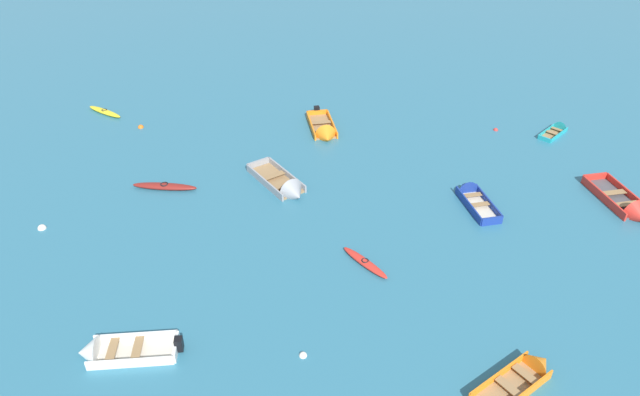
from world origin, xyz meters
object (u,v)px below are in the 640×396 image
kayak_red_center (365,262)px  mooring_buoy_midfield (42,228)px  mooring_buoy_between_boats_left (303,356)px  kayak_maroon_far_left (165,186)px  rowboat_orange_outer_left (324,132)px  rowboat_grey_cluster_outer (287,188)px  rowboat_white_cluster_inner (110,352)px  mooring_buoy_central (141,127)px  kayak_yellow_foreground_center (105,112)px  rowboat_turquoise_near_right (558,129)px  rowboat_red_near_camera (630,208)px  rowboat_orange_midfield_left (527,374)px  mooring_buoy_between_boats_right (496,130)px  rowboat_deep_blue_outer_right (471,195)px

kayak_red_center → mooring_buoy_midfield: 16.40m
mooring_buoy_between_boats_left → kayak_maroon_far_left: bearing=121.5°
kayak_maroon_far_left → kayak_red_center: bearing=-33.7°
rowboat_orange_outer_left → rowboat_grey_cluster_outer: size_ratio=0.99×
rowboat_grey_cluster_outer → rowboat_white_cluster_inner: (-6.78, -11.25, -0.01)m
kayak_red_center → mooring_buoy_central: kayak_red_center is taller
rowboat_white_cluster_inner → kayak_red_center: bearing=25.0°
mooring_buoy_central → kayak_yellow_foreground_center: bearing=142.3°
rowboat_turquoise_near_right → mooring_buoy_between_boats_left: bearing=-133.7°
rowboat_white_cluster_inner → mooring_buoy_midfield: bearing=123.9°
rowboat_red_near_camera → rowboat_orange_midfield_left: bearing=-132.0°
mooring_buoy_central → mooring_buoy_midfield: size_ratio=0.91×
rowboat_white_cluster_inner → mooring_buoy_between_boats_right: size_ratio=13.13×
rowboat_orange_midfield_left → mooring_buoy_midfield: 23.54m
rowboat_deep_blue_outer_right → mooring_buoy_between_boats_left: bearing=-131.9°
rowboat_red_near_camera → rowboat_turquoise_near_right: size_ratio=1.74×
kayak_yellow_foreground_center → kayak_red_center: bearing=-46.0°
rowboat_grey_cluster_outer → kayak_red_center: 7.35m
kayak_maroon_far_left → mooring_buoy_between_boats_left: size_ratio=11.86×
rowboat_turquoise_near_right → rowboat_deep_blue_outer_right: bearing=-136.1°
rowboat_turquoise_near_right → mooring_buoy_central: size_ratio=6.87×
mooring_buoy_central → mooring_buoy_between_boats_right: 23.87m
mooring_buoy_central → rowboat_deep_blue_outer_right: bearing=-25.6°
rowboat_red_near_camera → kayak_maroon_far_left: 25.10m
rowboat_grey_cluster_outer → rowboat_red_near_camera: bearing=-8.9°
kayak_yellow_foreground_center → rowboat_grey_cluster_outer: size_ratio=0.63×
kayak_maroon_far_left → rowboat_turquoise_near_right: rowboat_turquoise_near_right is taller
rowboat_red_near_camera → mooring_buoy_between_boats_right: (-4.10, 9.68, -0.21)m
rowboat_orange_outer_left → kayak_red_center: rowboat_orange_outer_left is taller
mooring_buoy_between_boats_left → mooring_buoy_midfield: bearing=146.1°
kayak_yellow_foreground_center → rowboat_white_cluster_inner: bearing=-74.4°
rowboat_red_near_camera → rowboat_turquoise_near_right: rowboat_red_near_camera is taller
rowboat_red_near_camera → mooring_buoy_between_boats_left: rowboat_red_near_camera is taller
rowboat_grey_cluster_outer → mooring_buoy_between_boats_right: 15.51m
rowboat_grey_cluster_outer → mooring_buoy_midfield: rowboat_grey_cluster_outer is taller
rowboat_turquoise_near_right → mooring_buoy_between_boats_left: (-17.38, -18.16, -0.13)m
rowboat_deep_blue_outer_right → kayak_red_center: size_ratio=1.47×
kayak_maroon_far_left → kayak_yellow_foreground_center: size_ratio=1.28×
mooring_buoy_central → rowboat_orange_midfield_left: bearing=-48.8°
mooring_buoy_central → mooring_buoy_midfield: mooring_buoy_midfield is taller
rowboat_orange_outer_left → kayak_yellow_foreground_center: 15.86m
kayak_yellow_foreground_center → kayak_red_center: (16.53, -17.11, -0.02)m
rowboat_turquoise_near_right → rowboat_deep_blue_outer_right: (-7.99, -7.70, 0.07)m
rowboat_red_near_camera → kayak_maroon_far_left: (-24.87, 3.39, -0.04)m
rowboat_orange_outer_left → mooring_buoy_between_boats_right: bearing=0.6°
rowboat_deep_blue_outer_right → mooring_buoy_between_boats_left: (-9.39, -10.47, -0.20)m
kayak_yellow_foreground_center → rowboat_deep_blue_outer_right: 25.82m
mooring_buoy_midfield → mooring_buoy_central: bearing=77.5°
rowboat_orange_outer_left → rowboat_deep_blue_outer_right: 10.95m
kayak_maroon_far_left → rowboat_turquoise_near_right: size_ratio=1.40×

